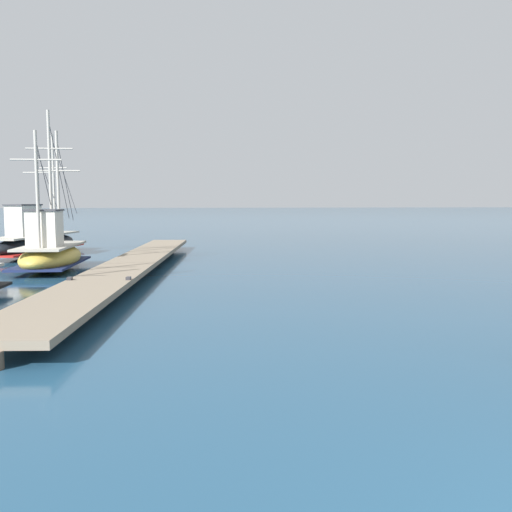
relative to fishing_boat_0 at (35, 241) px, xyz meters
The scene contains 3 objects.
floating_dock 9.21m from the fishing_boat_0, 55.67° to the right, with size 3.96×22.53×0.53m.
fishing_boat_0 is the anchor object (origin of this frame).
fishing_boat_1 6.47m from the fishing_boat_0, 70.92° to the right, with size 2.13×6.01×5.95m.
Camera 1 is at (-3.85, -2.47, 2.62)m, focal length 39.09 mm.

